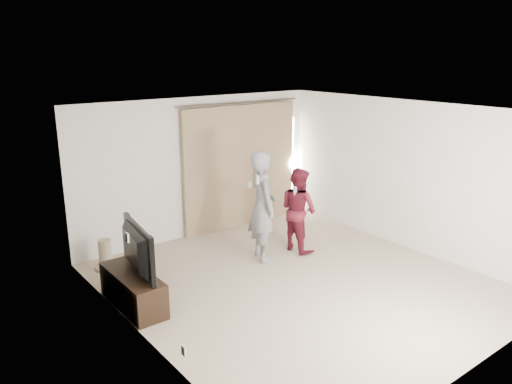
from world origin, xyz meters
TOP-DOWN VIEW (x-y plane):
  - floor at (0.00, 0.00)m, footprint 5.50×5.50m
  - wall_back at (0.00, 2.75)m, footprint 5.00×0.04m
  - wall_left at (-2.50, -0.00)m, footprint 0.04×5.50m
  - ceiling at (0.00, 0.00)m, footprint 5.00×5.50m
  - curtain at (0.91, 2.68)m, footprint 2.80×0.11m
  - tv_console at (-2.27, 0.87)m, footprint 0.44×1.26m
  - tv at (-2.27, 0.87)m, footprint 0.33×1.20m
  - scratching_post at (-2.10, 2.27)m, footprint 0.37×0.37m
  - person_man at (0.15, 1.06)m, footprint 0.64×0.78m
  - person_woman at (0.90, 1.00)m, footprint 0.58×0.73m

SIDE VIEW (x-z plane):
  - floor at x=0.00m, z-range 0.00..0.00m
  - scratching_post at x=-2.10m, z-range -0.05..0.45m
  - tv_console at x=-2.27m, z-range 0.00..0.49m
  - person_woman at x=0.90m, z-range 0.00..1.47m
  - tv at x=-2.27m, z-range 0.49..1.17m
  - person_man at x=0.15m, z-range 0.00..1.86m
  - curtain at x=0.91m, z-range -0.02..2.43m
  - wall_left at x=-2.50m, z-range 0.00..2.60m
  - wall_back at x=0.00m, z-range 0.00..2.60m
  - ceiling at x=0.00m, z-range 2.60..2.60m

